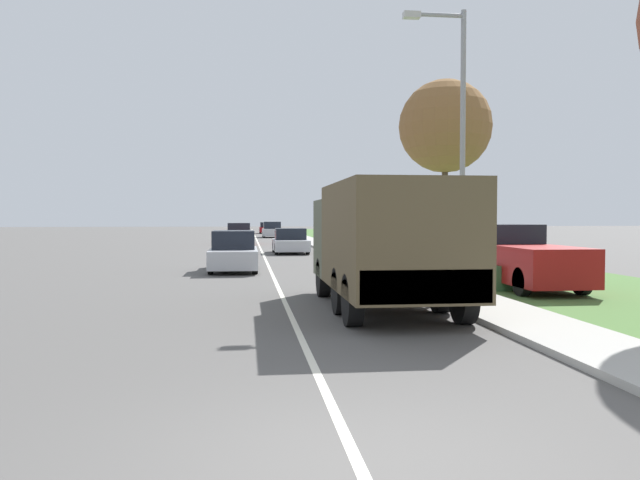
{
  "coord_description": "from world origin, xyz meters",
  "views": [
    {
      "loc": [
        -0.94,
        -5.07,
        2.1
      ],
      "look_at": [
        0.87,
        10.19,
        1.53
      ],
      "focal_mm": 35.0,
      "sensor_mm": 36.0,
      "label": 1
    }
  ],
  "objects_px": {
    "car_fourth_ahead": "(272,230)",
    "lamp_post": "(455,126)",
    "car_third_ahead": "(239,235)",
    "car_farthest_ahead": "(267,228)",
    "car_nearest_ahead": "(234,253)",
    "car_second_ahead": "(290,242)",
    "pickup_truck": "(521,258)",
    "military_truck": "(385,240)"
  },
  "relations": [
    {
      "from": "car_farthest_ahead",
      "to": "car_second_ahead",
      "type": "bearing_deg",
      "value": -90.03
    },
    {
      "from": "car_nearest_ahead",
      "to": "car_fourth_ahead",
      "type": "distance_m",
      "value": 39.47
    },
    {
      "from": "car_second_ahead",
      "to": "car_farthest_ahead",
      "type": "relative_size",
      "value": 0.98
    },
    {
      "from": "car_fourth_ahead",
      "to": "pickup_truck",
      "type": "xyz_separation_m",
      "value": [
        5.4,
        -46.21,
        0.17
      ]
    },
    {
      "from": "military_truck",
      "to": "car_fourth_ahead",
      "type": "xyz_separation_m",
      "value": [
        -0.5,
        49.88,
        -0.87
      ]
    },
    {
      "from": "car_farthest_ahead",
      "to": "lamp_post",
      "type": "height_order",
      "value": "lamp_post"
    },
    {
      "from": "car_fourth_ahead",
      "to": "lamp_post",
      "type": "bearing_deg",
      "value": -86.57
    },
    {
      "from": "car_farthest_ahead",
      "to": "pickup_truck",
      "type": "bearing_deg",
      "value": -84.89
    },
    {
      "from": "military_truck",
      "to": "pickup_truck",
      "type": "relative_size",
      "value": 1.34
    },
    {
      "from": "car_farthest_ahead",
      "to": "lamp_post",
      "type": "distance_m",
      "value": 62.91
    },
    {
      "from": "car_third_ahead",
      "to": "lamp_post",
      "type": "distance_m",
      "value": 33.0
    },
    {
      "from": "car_third_ahead",
      "to": "car_fourth_ahead",
      "type": "bearing_deg",
      "value": 78.41
    },
    {
      "from": "car_second_ahead",
      "to": "car_fourth_ahead",
      "type": "height_order",
      "value": "car_fourth_ahead"
    },
    {
      "from": "military_truck",
      "to": "car_farthest_ahead",
      "type": "bearing_deg",
      "value": 90.51
    },
    {
      "from": "car_farthest_ahead",
      "to": "car_third_ahead",
      "type": "bearing_deg",
      "value": -95.8
    },
    {
      "from": "car_second_ahead",
      "to": "car_third_ahead",
      "type": "relative_size",
      "value": 0.87
    },
    {
      "from": "car_nearest_ahead",
      "to": "military_truck",
      "type": "bearing_deg",
      "value": -71.08
    },
    {
      "from": "car_third_ahead",
      "to": "lamp_post",
      "type": "relative_size",
      "value": 0.66
    },
    {
      "from": "military_truck",
      "to": "car_third_ahead",
      "type": "bearing_deg",
      "value": 96.1
    },
    {
      "from": "car_third_ahead",
      "to": "pickup_truck",
      "type": "height_order",
      "value": "pickup_truck"
    },
    {
      "from": "car_fourth_ahead",
      "to": "lamp_post",
      "type": "relative_size",
      "value": 0.56
    },
    {
      "from": "military_truck",
      "to": "lamp_post",
      "type": "relative_size",
      "value": 0.92
    },
    {
      "from": "car_second_ahead",
      "to": "military_truck",
      "type": "bearing_deg",
      "value": -88.44
    },
    {
      "from": "car_third_ahead",
      "to": "car_fourth_ahead",
      "type": "relative_size",
      "value": 1.17
    },
    {
      "from": "car_third_ahead",
      "to": "car_farthest_ahead",
      "type": "relative_size",
      "value": 1.12
    },
    {
      "from": "car_farthest_ahead",
      "to": "pickup_truck",
      "type": "distance_m",
      "value": 61.46
    },
    {
      "from": "car_nearest_ahead",
      "to": "car_fourth_ahead",
      "type": "bearing_deg",
      "value": 85.47
    },
    {
      "from": "car_nearest_ahead",
      "to": "pickup_truck",
      "type": "height_order",
      "value": "pickup_truck"
    },
    {
      "from": "pickup_truck",
      "to": "car_second_ahead",
      "type": "bearing_deg",
      "value": 106.68
    },
    {
      "from": "car_nearest_ahead",
      "to": "car_second_ahead",
      "type": "relative_size",
      "value": 1.02
    },
    {
      "from": "car_second_ahead",
      "to": "pickup_truck",
      "type": "height_order",
      "value": "pickup_truck"
    },
    {
      "from": "military_truck",
      "to": "car_nearest_ahead",
      "type": "relative_size",
      "value": 1.58
    },
    {
      "from": "car_nearest_ahead",
      "to": "car_second_ahead",
      "type": "bearing_deg",
      "value": 75.3
    },
    {
      "from": "car_third_ahead",
      "to": "car_fourth_ahead",
      "type": "xyz_separation_m",
      "value": [
        3.18,
        15.49,
        -0.01
      ]
    },
    {
      "from": "car_second_ahead",
      "to": "car_fourth_ahead",
      "type": "bearing_deg",
      "value": 89.79
    },
    {
      "from": "military_truck",
      "to": "pickup_truck",
      "type": "height_order",
      "value": "military_truck"
    },
    {
      "from": "car_nearest_ahead",
      "to": "lamp_post",
      "type": "relative_size",
      "value": 0.58
    },
    {
      "from": "car_fourth_ahead",
      "to": "car_third_ahead",
      "type": "bearing_deg",
      "value": -101.59
    },
    {
      "from": "car_fourth_ahead",
      "to": "lamp_post",
      "type": "height_order",
      "value": "lamp_post"
    },
    {
      "from": "car_nearest_ahead",
      "to": "pickup_truck",
      "type": "xyz_separation_m",
      "value": [
        8.51,
        -6.86,
        0.19
      ]
    },
    {
      "from": "car_second_ahead",
      "to": "car_third_ahead",
      "type": "height_order",
      "value": "car_third_ahead"
    },
    {
      "from": "car_farthest_ahead",
      "to": "pickup_truck",
      "type": "relative_size",
      "value": 0.85
    }
  ]
}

